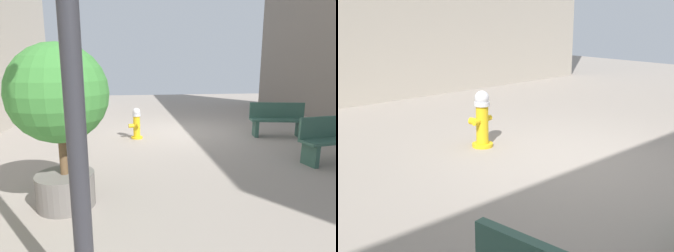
{
  "view_description": "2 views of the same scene",
  "coord_description": "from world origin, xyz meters",
  "views": [
    {
      "loc": [
        1.61,
        8.36,
        1.96
      ],
      "look_at": [
        0.64,
        1.4,
        0.49
      ],
      "focal_mm": 30.59,
      "sensor_mm": 36.0,
      "label": 1
    },
    {
      "loc": [
        -3.25,
        4.27,
        1.91
      ],
      "look_at": [
        0.22,
        1.18,
        0.66
      ],
      "focal_mm": 44.08,
      "sensor_mm": 36.0,
      "label": 2
    }
  ],
  "objects": [
    {
      "name": "ground_plane",
      "position": [
        0.0,
        0.0,
        0.0
      ],
      "size": [
        23.4,
        23.4,
        0.0
      ],
      "primitive_type": "plane",
      "color": "gray"
    },
    {
      "name": "fire_hydrant",
      "position": [
        1.4,
        0.61,
        0.42
      ],
      "size": [
        0.39,
        0.41,
        0.85
      ],
      "color": "gold",
      "rests_on": "ground_plane"
    }
  ]
}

